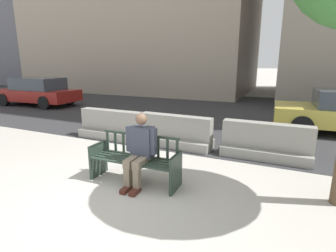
# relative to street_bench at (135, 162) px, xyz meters

# --- Properties ---
(ground_plane) EXTENTS (200.00, 200.00, 0.00)m
(ground_plane) POSITION_rel_street_bench_xyz_m (-0.09, -0.91, -0.40)
(ground_plane) COLOR #B7B2A8
(street_asphalt) EXTENTS (120.00, 12.00, 0.01)m
(street_asphalt) POSITION_rel_street_bench_xyz_m (-0.09, 7.79, -0.39)
(street_asphalt) COLOR #333335
(street_asphalt) RESTS_ON ground
(street_bench) EXTENTS (1.70, 0.57, 0.88)m
(street_bench) POSITION_rel_street_bench_xyz_m (0.00, 0.00, 0.00)
(street_bench) COLOR #28382D
(street_bench) RESTS_ON ground
(seated_person) EXTENTS (0.58, 0.73, 1.31)m
(seated_person) POSITION_rel_street_bench_xyz_m (0.14, -0.05, 0.29)
(seated_person) COLOR #383D4C
(seated_person) RESTS_ON ground
(jersey_barrier_centre) EXTENTS (2.02, 0.75, 0.84)m
(jersey_barrier_centre) POSITION_rel_street_bench_xyz_m (-0.16, 2.29, -0.06)
(jersey_barrier_centre) COLOR gray
(jersey_barrier_centre) RESTS_ON ground
(jersey_barrier_left) EXTENTS (2.00, 0.69, 0.84)m
(jersey_barrier_left) POSITION_rel_street_bench_xyz_m (-2.15, 2.22, -0.06)
(jersey_barrier_left) COLOR gray
(jersey_barrier_left) RESTS_ON ground
(jersey_barrier_right) EXTENTS (2.01, 0.70, 0.84)m
(jersey_barrier_right) POSITION_rel_street_bench_xyz_m (2.11, 2.33, -0.06)
(jersey_barrier_right) COLOR gray
(jersey_barrier_right) RESTS_ON ground
(car_sedan_mid) EXTENTS (4.47, 2.08, 1.41)m
(car_sedan_mid) POSITION_rel_street_bench_xyz_m (-9.34, 5.66, 0.32)
(car_sedan_mid) COLOR maroon
(car_sedan_mid) RESTS_ON ground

